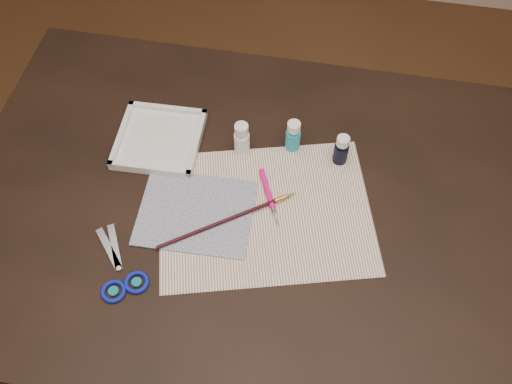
% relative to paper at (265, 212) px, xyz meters
% --- Properties ---
extents(ground, '(3.50, 3.50, 0.02)m').
position_rel_paper_xyz_m(ground, '(-0.02, 0.02, -0.76)').
color(ground, '#422614').
rests_on(ground, ground).
extents(table, '(1.30, 0.90, 0.75)m').
position_rel_paper_xyz_m(table, '(-0.02, 0.02, -0.38)').
color(table, black).
rests_on(table, ground).
extents(paper, '(0.52, 0.45, 0.00)m').
position_rel_paper_xyz_m(paper, '(0.00, 0.00, 0.00)').
color(paper, white).
rests_on(paper, table).
extents(canvas, '(0.25, 0.20, 0.00)m').
position_rel_paper_xyz_m(canvas, '(-0.14, -0.03, 0.00)').
color(canvas, '#111C3D').
rests_on(canvas, paper).
extents(paint_bottle_white, '(0.04, 0.04, 0.09)m').
position_rel_paper_xyz_m(paint_bottle_white, '(-0.08, 0.16, 0.04)').
color(paint_bottle_white, white).
rests_on(paint_bottle_white, table).
extents(paint_bottle_cyan, '(0.04, 0.04, 0.08)m').
position_rel_paper_xyz_m(paint_bottle_cyan, '(0.03, 0.18, 0.04)').
color(paint_bottle_cyan, '#209AB5').
rests_on(paint_bottle_cyan, table).
extents(paint_bottle_navy, '(0.04, 0.04, 0.08)m').
position_rel_paper_xyz_m(paint_bottle_navy, '(0.14, 0.17, 0.04)').
color(paint_bottle_navy, black).
rests_on(paint_bottle_navy, table).
extents(paintbrush, '(0.27, 0.19, 0.01)m').
position_rel_paper_xyz_m(paintbrush, '(-0.07, -0.04, 0.01)').
color(paintbrush, black).
rests_on(paintbrush, canvas).
extents(craft_knife, '(0.07, 0.14, 0.01)m').
position_rel_paper_xyz_m(craft_knife, '(0.00, 0.03, 0.01)').
color(craft_knife, '#F00B7E').
rests_on(craft_knife, paper).
extents(scissors, '(0.20, 0.21, 0.01)m').
position_rel_paper_xyz_m(scissors, '(-0.28, -0.17, 0.00)').
color(scissors, silver).
rests_on(scissors, table).
extents(palette_tray, '(0.19, 0.19, 0.02)m').
position_rel_paper_xyz_m(palette_tray, '(-0.27, 0.14, 0.01)').
color(palette_tray, white).
rests_on(palette_tray, table).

